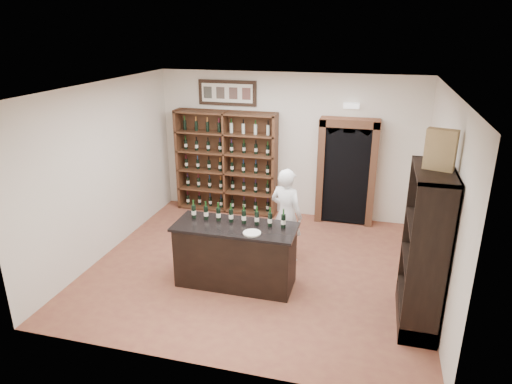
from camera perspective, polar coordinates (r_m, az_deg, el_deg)
floor at (r=7.87m, az=0.21°, el=-9.29°), size 5.50×5.50×0.00m
ceiling at (r=6.91m, az=0.25°, el=12.94°), size 5.50×5.50×0.00m
wall_back at (r=9.59m, az=4.02°, el=5.78°), size 5.50×0.04×3.00m
wall_left at (r=8.35m, az=-18.38°, el=2.61°), size 0.04×5.00×3.00m
wall_right at (r=7.12m, az=22.18°, el=-0.83°), size 0.04×5.00×3.00m
wine_shelf at (r=9.86m, az=-3.68°, el=3.78°), size 2.20×0.38×2.20m
framed_picture at (r=9.69m, az=-3.61°, el=12.26°), size 1.25×0.04×0.52m
arched_doorway at (r=9.38m, az=11.28°, el=2.81°), size 1.17×0.35×2.17m
emergency_light at (r=9.19m, az=11.86°, el=10.51°), size 0.30×0.10×0.10m
tasting_counter at (r=7.17m, az=-2.56°, el=-7.91°), size 1.88×0.78×1.00m
counter_bottle_0 at (r=7.25m, az=-7.79°, el=-2.43°), size 0.07×0.07×0.30m
counter_bottle_1 at (r=7.18m, az=-6.27°, el=-2.59°), size 0.07×0.07×0.30m
counter_bottle_2 at (r=7.11m, az=-4.72°, el=-2.76°), size 0.07×0.07×0.30m
counter_bottle_3 at (r=7.05m, az=-3.14°, el=-2.93°), size 0.07×0.07×0.30m
counter_bottle_4 at (r=6.99m, az=-1.53°, el=-3.11°), size 0.07×0.07×0.30m
counter_bottle_5 at (r=6.94m, az=0.10°, el=-3.28°), size 0.07×0.07×0.30m
counter_bottle_6 at (r=6.90m, az=1.76°, el=-3.45°), size 0.07×0.07×0.30m
counter_bottle_7 at (r=6.86m, az=3.44°, el=-3.62°), size 0.07×0.07×0.30m
side_cabinet at (r=6.57m, az=20.21°, el=-9.48°), size 0.48×1.20×2.20m
shopkeeper at (r=7.78m, az=3.80°, el=-2.91°), size 0.70×0.59×1.65m
plate at (r=6.68m, az=-0.50°, el=-5.15°), size 0.27×0.27×0.02m
wine_crate at (r=5.95m, az=22.08°, el=4.93°), size 0.38×0.25×0.50m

